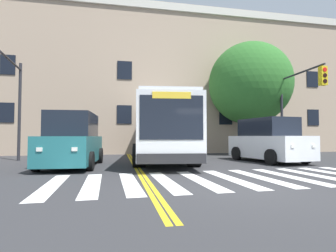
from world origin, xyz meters
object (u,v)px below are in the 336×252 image
object	(u,v)px
car_navy_behind_bus	(159,142)
street_tree_curbside_large	(250,84)
city_bus	(162,130)
car_white_far_lane	(268,141)
traffic_light_near_corner	(297,96)
traffic_light_far_corner	(11,88)
car_teal_near_lane	(73,141)

from	to	relation	value
car_navy_behind_bus	street_tree_curbside_large	world-z (taller)	street_tree_curbside_large
city_bus	car_white_far_lane	bearing A→B (deg)	-24.14
city_bus	street_tree_curbside_large	size ratio (longest dim) A/B	1.48
traffic_light_near_corner	traffic_light_far_corner	xyz separation A→B (m)	(-15.90, 0.42, -0.01)
city_bus	traffic_light_near_corner	world-z (taller)	traffic_light_near_corner
car_white_far_lane	car_navy_behind_bus	world-z (taller)	car_white_far_lane
traffic_light_near_corner	city_bus	bearing A→B (deg)	171.20
city_bus	car_white_far_lane	distance (m)	5.90
city_bus	traffic_light_far_corner	bearing A→B (deg)	-173.99
car_white_far_lane	traffic_light_far_corner	xyz separation A→B (m)	(-13.21, 1.57, 2.67)
traffic_light_near_corner	street_tree_curbside_large	xyz separation A→B (m)	(-0.84, 4.14, 1.55)
traffic_light_far_corner	street_tree_curbside_large	size ratio (longest dim) A/B	0.65
city_bus	car_navy_behind_bus	xyz separation A→B (m)	(1.13, 8.26, -0.94)
car_white_far_lane	traffic_light_far_corner	world-z (taller)	traffic_light_far_corner
city_bus	car_teal_near_lane	world-z (taller)	city_bus
city_bus	car_navy_behind_bus	bearing A→B (deg)	82.19
car_white_far_lane	traffic_light_far_corner	size ratio (longest dim) A/B	0.89
car_teal_near_lane	street_tree_curbside_large	bearing A→B (deg)	26.01
traffic_light_far_corner	city_bus	bearing A→B (deg)	6.01
car_white_far_lane	car_teal_near_lane	bearing A→B (deg)	-177.53
city_bus	car_teal_near_lane	distance (m)	5.36
traffic_light_near_corner	street_tree_curbside_large	size ratio (longest dim) A/B	0.67
car_navy_behind_bus	street_tree_curbside_large	size ratio (longest dim) A/B	0.49
car_white_far_lane	traffic_light_near_corner	bearing A→B (deg)	23.21
car_white_far_lane	street_tree_curbside_large	distance (m)	7.03
car_navy_behind_bus	traffic_light_far_corner	world-z (taller)	traffic_light_far_corner
street_tree_curbside_large	traffic_light_far_corner	bearing A→B (deg)	-166.12
car_white_far_lane	car_navy_behind_bus	distance (m)	11.47
city_bus	street_tree_curbside_large	xyz separation A→B (m)	(7.20, 2.89, 3.59)
car_white_far_lane	car_navy_behind_bus	size ratio (longest dim) A/B	1.19
car_navy_behind_bus	traffic_light_far_corner	distance (m)	13.12
traffic_light_far_corner	traffic_light_near_corner	bearing A→B (deg)	-1.51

